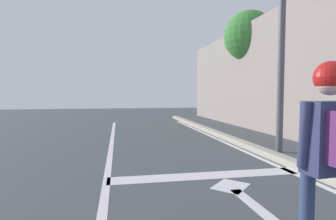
% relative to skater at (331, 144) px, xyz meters
% --- Properties ---
extents(lane_line_center, '(0.12, 20.00, 0.01)m').
position_rel_skater_xyz_m(lane_line_center, '(-1.66, 1.80, -1.04)').
color(lane_line_center, silver).
rests_on(lane_line_center, ground).
extents(lane_line_curbside, '(0.12, 20.00, 0.01)m').
position_rel_skater_xyz_m(lane_line_curbside, '(1.57, 1.80, -1.04)').
color(lane_line_curbside, silver).
rests_on(lane_line_curbside, ground).
extents(stop_bar, '(3.38, 0.40, 0.01)m').
position_rel_skater_xyz_m(stop_bar, '(0.03, 2.68, -1.04)').
color(stop_bar, silver).
rests_on(stop_bar, ground).
extents(lane_arrow_stem, '(0.16, 1.40, 0.01)m').
position_rel_skater_xyz_m(lane_arrow_stem, '(0.20, 1.26, -1.04)').
color(lane_arrow_stem, silver).
rests_on(lane_arrow_stem, ground).
extents(lane_arrow_head, '(0.71, 0.71, 0.01)m').
position_rel_skater_xyz_m(lane_arrow_head, '(0.20, 2.11, -1.04)').
color(lane_arrow_head, silver).
rests_on(lane_arrow_head, ground).
extents(skater, '(0.43, 0.59, 1.53)m').
position_rel_skater_xyz_m(skater, '(0.00, 0.00, 0.00)').
color(skater, navy).
rests_on(skater, skateboard).
extents(roadside_tree, '(2.15, 2.15, 4.99)m').
position_rel_skater_xyz_m(roadside_tree, '(4.12, 9.22, 2.80)').
color(roadside_tree, brown).
rests_on(roadside_tree, ground).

